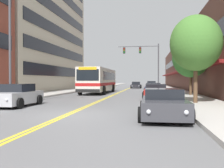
{
  "coord_description": "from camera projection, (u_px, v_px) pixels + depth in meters",
  "views": [
    {
      "loc": [
        3.76,
        -11.14,
        1.63
      ],
      "look_at": [
        -1.3,
        23.11,
        1.05
      ],
      "focal_mm": 40.0,
      "sensor_mm": 36.0,
      "label": 1
    }
  ],
  "objects": [
    {
      "name": "centre_line",
      "position": [
        129.0,
        88.0,
        48.19
      ],
      "size": [
        0.34,
        106.0,
        0.01
      ],
      "color": "yellow",
      "rests_on": "ground_plane"
    },
    {
      "name": "traffic_signal_mast",
      "position": [
        145.0,
        57.0,
        38.0
      ],
      "size": [
        6.22,
        0.38,
        7.11
      ],
      "color": "#47474C",
      "rests_on": "ground_plane"
    },
    {
      "name": "sidewalk_right",
      "position": [
        167.0,
        88.0,
        47.15
      ],
      "size": [
        3.32,
        106.0,
        0.17
      ],
      "color": "#B2ADA5",
      "rests_on": "ground_plane"
    },
    {
      "name": "ground_plane",
      "position": [
        129.0,
        88.0,
        48.19
      ],
      "size": [
        240.0,
        240.0,
        0.0
      ],
      "primitive_type": "plane",
      "color": "slate"
    },
    {
      "name": "storefront_row_right",
      "position": [
        199.0,
        65.0,
        46.22
      ],
      "size": [
        9.1,
        68.0,
        8.75
      ],
      "color": "brown",
      "rests_on": "ground_plane"
    },
    {
      "name": "street_lamp_left_near",
      "position": [
        14.0,
        24.0,
        16.34
      ],
      "size": [
        2.58,
        0.28,
        9.02
      ],
      "color": "#47474C",
      "rests_on": "ground_plane"
    },
    {
      "name": "street_tree_right_near",
      "position": [
        196.0,
        43.0,
        15.85
      ],
      "size": [
        3.24,
        3.24,
        5.58
      ],
      "color": "brown",
      "rests_on": "sidewalk_right"
    },
    {
      "name": "car_silver_parked_left_mid",
      "position": [
        15.0,
        96.0,
        15.37
      ],
      "size": [
        2.2,
        4.17,
        1.38
      ],
      "color": "#B7B7BC",
      "rests_on": "ground_plane"
    },
    {
      "name": "city_bus",
      "position": [
        99.0,
        79.0,
        30.97
      ],
      "size": [
        2.93,
        11.63,
        2.97
      ],
      "color": "silver",
      "rests_on": "ground_plane"
    },
    {
      "name": "office_tower_left",
      "position": [
        24.0,
        6.0,
        37.81
      ],
      "size": [
        12.08,
        25.12,
        25.73
      ],
      "color": "beige",
      "rests_on": "ground_plane"
    },
    {
      "name": "street_tree_right_mid",
      "position": [
        191.0,
        57.0,
        24.12
      ],
      "size": [
        3.58,
        3.58,
        5.64
      ],
      "color": "brown",
      "rests_on": "sidewalk_right"
    },
    {
      "name": "car_champagne_parked_left_near",
      "position": [
        100.0,
        86.0,
        41.77
      ],
      "size": [
        2.03,
        4.6,
        1.29
      ],
      "color": "beige",
      "rests_on": "ground_plane"
    },
    {
      "name": "car_dark_grey_parked_right_foreground",
      "position": [
        163.0,
        104.0,
        10.69
      ],
      "size": [
        2.06,
        4.5,
        1.24
      ],
      "color": "#38383D",
      "rests_on": "ground_plane"
    },
    {
      "name": "car_red_parked_right_far",
      "position": [
        156.0,
        92.0,
        21.13
      ],
      "size": [
        2.19,
        4.24,
        1.28
      ],
      "color": "maroon",
      "rests_on": "ground_plane"
    },
    {
      "name": "fire_hydrant",
      "position": [
        179.0,
        95.0,
        17.93
      ],
      "size": [
        0.3,
        0.22,
        0.75
      ],
      "color": "yellow",
      "rests_on": "sidewalk_right"
    },
    {
      "name": "car_navy_parked_right_end",
      "position": [
        153.0,
        88.0,
        29.84
      ],
      "size": [
        2.21,
        4.62,
        1.26
      ],
      "color": "#19234C",
      "rests_on": "ground_plane"
    },
    {
      "name": "sidewalk_left",
      "position": [
        93.0,
        88.0,
        49.24
      ],
      "size": [
        3.32,
        106.0,
        0.17
      ],
      "color": "#B2ADA5",
      "rests_on": "ground_plane"
    },
    {
      "name": "car_slate_blue_parked_right_mid",
      "position": [
        151.0,
        85.0,
        46.89
      ],
      "size": [
        2.02,
        4.68,
        1.39
      ],
      "color": "#475675",
      "rests_on": "ground_plane"
    },
    {
      "name": "car_charcoal_moving_lead",
      "position": [
        136.0,
        85.0,
        49.16
      ],
      "size": [
        2.06,
        4.67,
        1.26
      ],
      "color": "#232328",
      "rests_on": "ground_plane"
    }
  ]
}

